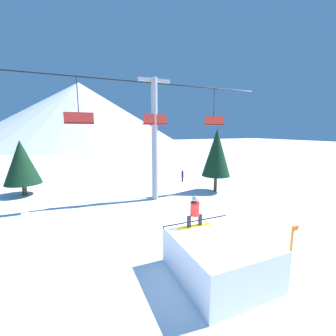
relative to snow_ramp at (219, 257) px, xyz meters
name	(u,v)px	position (x,y,z in m)	size (l,w,h in m)	color
ground_plane	(193,275)	(-0.82, 0.45, -0.77)	(220.00, 220.00, 0.00)	white
mountain_ridge	(80,114)	(-0.82, 84.56, 10.39)	(74.75, 74.75, 22.32)	silver
snow_ramp	(219,257)	(0.00, 0.00, 0.00)	(3.06, 3.39, 1.54)	white
snowboarder	(195,211)	(-0.37, 1.17, 1.40)	(1.47, 0.36, 1.28)	yellow
chairlift	(155,132)	(1.09, 9.73, 4.45)	(18.31, 0.46, 9.06)	#9E9EA3
pine_tree_near	(216,153)	(6.78, 9.86, 2.65)	(2.44, 2.44, 5.46)	#4C3823
pine_tree_far	(22,162)	(-8.47, 15.15, 1.98)	(2.80, 2.80, 4.56)	#4C3823
trail_marker	(292,238)	(3.99, 0.13, -0.12)	(0.41, 0.10, 1.20)	orange
distant_skier	(182,175)	(5.80, 14.31, -0.10)	(0.24, 0.24, 1.23)	black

